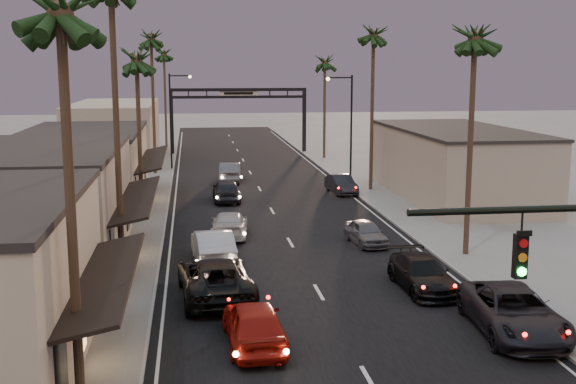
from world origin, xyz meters
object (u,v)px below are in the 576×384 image
object	(u,v)px
palm_lc	(136,53)
palm_rc	(325,58)
arch	(239,104)
oncoming_silver	(213,246)
oncoming_red	(254,323)
palm_ra	(475,30)
palm_rb	(374,30)
curbside_black	(422,274)
oncoming_pickup	(215,278)
palm_ld	(151,34)
curbside_near	(513,312)
streetlight_right	(348,122)
streetlight_left	(173,113)
palm_far	(164,51)

from	to	relation	value
palm_lc	palm_rc	size ratio (longest dim) A/B	1.00
arch	oncoming_silver	xyz separation A→B (m)	(-4.39, -45.56, -4.69)
palm_lc	oncoming_red	distance (m)	25.20
palm_ra	palm_rb	bearing A→B (deg)	90.00
palm_lc	curbside_black	distance (m)	23.77
palm_ra	oncoming_pickup	bearing A→B (deg)	-158.38
palm_rb	palm_rc	xyz separation A→B (m)	(0.00, 20.00, -1.95)
oncoming_red	oncoming_pickup	size ratio (longest dim) A/B	0.77
palm_ld	curbside_near	bearing A→B (deg)	-70.47
palm_lc	palm_ld	size ratio (longest dim) A/B	0.86
palm_rc	curbside_black	size ratio (longest dim) A/B	2.43
arch	oncoming_pickup	world-z (taller)	arch
streetlight_right	streetlight_left	distance (m)	18.99
oncoming_silver	curbside_black	world-z (taller)	oncoming_silver
palm_rc	oncoming_red	bearing A→B (deg)	-103.22
arch	palm_rb	bearing A→B (deg)	-71.70
streetlight_right	palm_ld	bearing A→B (deg)	147.21
streetlight_left	palm_far	xyz separation A→B (m)	(-1.38, 20.00, 6.11)
oncoming_silver	curbside_near	bearing A→B (deg)	128.60
palm_ld	palm_rc	bearing A→B (deg)	27.62
oncoming_red	oncoming_silver	world-z (taller)	oncoming_silver
palm_lc	oncoming_silver	bearing A→B (deg)	-69.98
palm_lc	oncoming_pickup	size ratio (longest dim) A/B	1.95
arch	palm_far	world-z (taller)	palm_far
arch	palm_rc	world-z (taller)	palm_rc
streetlight_left	palm_ra	bearing A→B (deg)	-65.46
palm_rb	oncoming_silver	world-z (taller)	palm_rb
streetlight_right	curbside_near	bearing A→B (deg)	-91.30
streetlight_right	palm_rc	bearing A→B (deg)	84.95
oncoming_pickup	palm_far	bearing A→B (deg)	-90.49
palm_ra	streetlight_left	bearing A→B (deg)	114.54
palm_far	curbside_black	xyz separation A→B (m)	(12.85, -59.24, -10.71)
palm_lc	curbside_near	world-z (taller)	palm_lc
palm_ra	oncoming_silver	bearing A→B (deg)	178.06
palm_rc	palm_far	world-z (taller)	palm_far
streetlight_right	palm_ld	world-z (taller)	palm_ld
arch	streetlight_left	xyz separation A→B (m)	(-6.92, -12.00, -0.20)
palm_lc	palm_far	xyz separation A→B (m)	(0.30, 42.00, 0.97)
oncoming_silver	palm_rb	bearing A→B (deg)	-128.44
arch	palm_ra	size ratio (longest dim) A/B	1.15
palm_ld	oncoming_silver	xyz separation A→B (m)	(4.21, -30.56, -11.57)
streetlight_left	palm_rc	xyz separation A→B (m)	(15.52, 6.00, 5.14)
palm_ra	oncoming_silver	distance (m)	16.77
streetlight_left	oncoming_red	xyz separation A→B (m)	(3.61, -44.68, -4.50)
palm_ld	palm_far	bearing A→B (deg)	89.25
streetlight_right	curbside_black	xyz separation A→B (m)	(-2.37, -26.24, -4.60)
streetlight_left	palm_lc	distance (m)	22.65
streetlight_left	palm_ra	distance (m)	37.87
streetlight_left	streetlight_right	bearing A→B (deg)	-43.21
palm_lc	curbside_black	world-z (taller)	palm_lc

